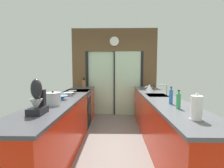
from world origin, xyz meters
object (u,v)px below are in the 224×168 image
object	(u,v)px
soap_bottle_far	(171,96)
stock_pot	(53,99)
mixing_bowl_mid	(69,94)
kettle	(150,87)
mixing_bowl_far	(73,92)
stand_mixer	(37,100)
paper_towel_roll	(196,108)
knife_block	(84,84)
mixing_bowl_near	(62,98)
oven_range	(78,109)
soap_bottle_near	(178,101)

from	to	relation	value
soap_bottle_far	stock_pot	bearing A→B (deg)	-176.04
mixing_bowl_mid	kettle	bearing A→B (deg)	26.57
mixing_bowl_mid	mixing_bowl_far	world-z (taller)	mixing_bowl_far
stand_mixer	paper_towel_roll	bearing A→B (deg)	-6.46
mixing_bowl_far	paper_towel_roll	bearing A→B (deg)	-45.79
stand_mixer	kettle	xyz separation A→B (m)	(1.78, 2.24, -0.08)
mixing_bowl_mid	knife_block	world-z (taller)	knife_block
mixing_bowl_far	stand_mixer	size ratio (longest dim) A/B	0.46
kettle	knife_block	bearing A→B (deg)	158.71
mixing_bowl_near	paper_towel_roll	world-z (taller)	paper_towel_roll
kettle	oven_range	bearing A→B (deg)	-178.18
mixing_bowl_far	stand_mixer	world-z (taller)	stand_mixer
oven_range	stock_pot	world-z (taller)	stock_pot
mixing_bowl_mid	paper_towel_roll	size ratio (longest dim) A/B	0.70
stand_mixer	soap_bottle_near	bearing A→B (deg)	9.59
mixing_bowl_near	stock_pot	distance (m)	0.43
stock_pot	paper_towel_roll	size ratio (longest dim) A/B	0.81
kettle	soap_bottle_far	xyz separation A→B (m)	(-0.00, -1.63, 0.03)
oven_range	soap_bottle_far	xyz separation A→B (m)	(1.80, -1.58, 0.58)
soap_bottle_far	mixing_bowl_near	bearing A→B (deg)	170.19
mixing_bowl_far	stock_pot	world-z (taller)	stock_pot
soap_bottle_far	paper_towel_roll	bearing A→B (deg)	-90.00
mixing_bowl_near	mixing_bowl_mid	xyz separation A→B (m)	(0.00, 0.43, -0.00)
mixing_bowl_near	kettle	bearing A→B (deg)	36.63
soap_bottle_far	kettle	bearing A→B (deg)	89.94
stock_pot	soap_bottle_near	xyz separation A→B (m)	(1.78, -0.18, 0.01)
mixing_bowl_far	mixing_bowl_mid	bearing A→B (deg)	-90.00
stock_pot	soap_bottle_far	size ratio (longest dim) A/B	0.87
oven_range	mixing_bowl_far	xyz separation A→B (m)	(0.02, -0.56, 0.50)
stock_pot	kettle	xyz separation A→B (m)	(1.78, 1.76, -0.01)
mixing_bowl_near	paper_towel_roll	bearing A→B (deg)	-32.12
mixing_bowl_far	stand_mixer	xyz separation A→B (m)	(0.00, -1.63, 0.12)
soap_bottle_near	stand_mixer	bearing A→B (deg)	-170.41
knife_block	mixing_bowl_mid	bearing A→B (deg)	-90.00
knife_block	stock_pot	xyz separation A→B (m)	(0.00, -2.45, -0.01)
oven_range	soap_bottle_near	distance (m)	2.67
stock_pot	kettle	size ratio (longest dim) A/B	0.89
mixing_bowl_near	soap_bottle_near	xyz separation A→B (m)	(1.78, -0.62, 0.07)
mixing_bowl_near	paper_towel_roll	distance (m)	2.10
kettle	paper_towel_roll	distance (m)	2.44
mixing_bowl_far	stock_pot	bearing A→B (deg)	-90.00
knife_block	soap_bottle_far	distance (m)	2.93
mixing_bowl_mid	stock_pot	size ratio (longest dim) A/B	0.86
mixing_bowl_mid	knife_block	xyz separation A→B (m)	(-0.00, 1.59, 0.07)
stock_pot	knife_block	bearing A→B (deg)	90.00
mixing_bowl_far	soap_bottle_far	world-z (taller)	soap_bottle_far
mixing_bowl_far	kettle	world-z (taller)	kettle
mixing_bowl_near	knife_block	world-z (taller)	knife_block
mixing_bowl_near	kettle	size ratio (longest dim) A/B	0.71
knife_block	mixing_bowl_far	bearing A→B (deg)	-90.00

